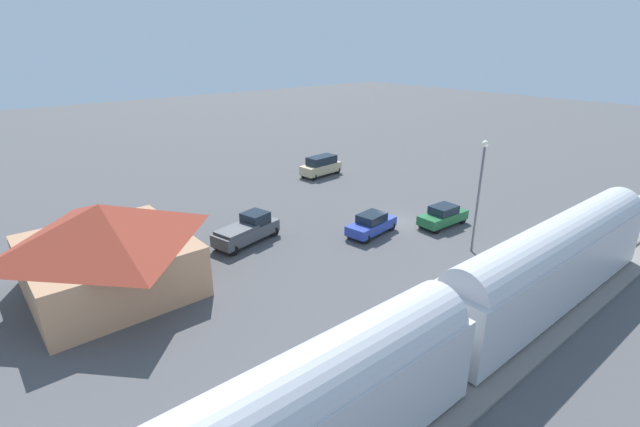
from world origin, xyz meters
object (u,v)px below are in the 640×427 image
(sedan_green, at_px, (443,216))
(light_pole_near_platform, at_px, (480,184))
(pedestrian_on_platform, at_px, (460,280))
(sedan_blue, at_px, (371,224))
(suv_tan, at_px, (321,166))
(pickup_charcoal, at_px, (247,230))
(pedestrian_waiting_far, at_px, (564,219))
(station_building, at_px, (106,246))

(sedan_green, distance_m, light_pole_near_platform, 6.59)
(pedestrian_on_platform, height_order, sedan_blue, pedestrian_on_platform)
(suv_tan, relative_size, sedan_blue, 1.07)
(pickup_charcoal, bearing_deg, pedestrian_waiting_far, -126.42)
(pedestrian_on_platform, distance_m, suv_tan, 27.83)
(sedan_blue, bearing_deg, pedestrian_waiting_far, -130.05)
(station_building, xyz_separation_m, pickup_charcoal, (0.69, -10.13, -1.89))
(pedestrian_on_platform, distance_m, light_pole_near_platform, 8.13)
(pickup_charcoal, bearing_deg, light_pole_near_platform, -135.34)
(suv_tan, distance_m, sedan_blue, 17.36)
(pedestrian_waiting_far, bearing_deg, suv_tan, 8.63)
(pedestrian_on_platform, distance_m, pickup_charcoal, 16.02)
(pedestrian_waiting_far, distance_m, sedan_blue, 15.18)
(pickup_charcoal, bearing_deg, sedan_blue, -120.75)
(station_building, relative_size, pedestrian_on_platform, 5.98)
(station_building, xyz_separation_m, pedestrian_waiting_far, (-14.05, -30.10, -1.64))
(pedestrian_on_platform, xyz_separation_m, sedan_blue, (10.13, -3.01, -0.40))
(suv_tan, xyz_separation_m, pickup_charcoal, (-10.54, 16.14, -0.12))
(station_building, distance_m, sedan_green, 25.37)
(station_building, distance_m, pedestrian_on_platform, 21.21)
(sedan_blue, distance_m, pickup_charcoal, 9.72)
(pickup_charcoal, distance_m, light_pole_near_platform, 17.21)
(sedan_blue, bearing_deg, sedan_green, -113.31)
(pedestrian_on_platform, xyz_separation_m, suv_tan, (25.65, -10.80, -0.13))
(pickup_charcoal, bearing_deg, suv_tan, -56.84)
(pedestrian_waiting_far, bearing_deg, pickup_charcoal, 53.58)
(suv_tan, bearing_deg, pedestrian_waiting_far, -171.37)
(pickup_charcoal, distance_m, sedan_green, 16.08)
(pedestrian_on_platform, xyz_separation_m, light_pole_near_platform, (3.21, -6.41, 3.84))
(station_building, bearing_deg, sedan_blue, -103.04)
(pedestrian_on_platform, bearing_deg, pedestrian_waiting_far, -88.57)
(pedestrian_waiting_far, distance_m, sedan_green, 9.25)
(sedan_blue, height_order, light_pole_near_platform, light_pole_near_platform)
(sedan_blue, bearing_deg, suv_tan, -26.64)
(light_pole_near_platform, bearing_deg, station_building, 62.89)
(station_building, xyz_separation_m, sedan_blue, (-4.28, -18.48, -2.04))
(suv_tan, distance_m, light_pole_near_platform, 23.20)
(station_building, bearing_deg, suv_tan, -66.84)
(pickup_charcoal, bearing_deg, pedestrian_on_platform, -160.53)
(sedan_blue, bearing_deg, light_pole_near_platform, -153.87)
(sedan_green, bearing_deg, sedan_blue, 66.69)
(pedestrian_waiting_far, xyz_separation_m, pickup_charcoal, (14.74, 19.97, -0.25))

